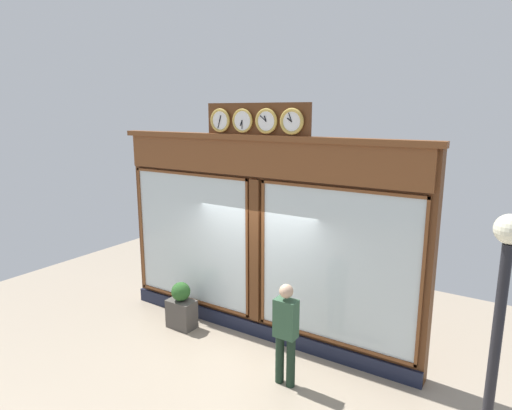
{
  "coord_description": "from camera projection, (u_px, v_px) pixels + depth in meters",
  "views": [
    {
      "loc": [
        -4.26,
        6.64,
        4.28
      ],
      "look_at": [
        0.0,
        0.0,
        2.59
      ],
      "focal_mm": 31.06,
      "sensor_mm": 36.0,
      "label": 1
    }
  ],
  "objects": [
    {
      "name": "planter_shrub",
      "position": [
        181.0,
        292.0,
        8.77
      ],
      "size": [
        0.38,
        0.38,
        0.38
      ],
      "primitive_type": "sphere",
      "color": "#285623",
      "rests_on": "planter_box"
    },
    {
      "name": "pedestrian",
      "position": [
        286.0,
        330.0,
        6.89
      ],
      "size": [
        0.36,
        0.22,
        1.69
      ],
      "color": "#1C2F21",
      "rests_on": "ground_plane"
    },
    {
      "name": "shop_facade",
      "position": [
        260.0,
        236.0,
        8.3
      ],
      "size": [
        6.35,
        0.42,
        4.42
      ],
      "color": "#5B3319",
      "rests_on": "ground_plane"
    },
    {
      "name": "planter_box",
      "position": [
        182.0,
        314.0,
        8.87
      ],
      "size": [
        0.56,
        0.36,
        0.58
      ],
      "primitive_type": "cube",
      "color": "#4C4742",
      "rests_on": "ground_plane"
    },
    {
      "name": "street_lamp",
      "position": [
        498.0,
        330.0,
        4.19
      ],
      "size": [
        0.28,
        0.28,
        3.37
      ],
      "color": "black",
      "rests_on": "ground_plane"
    }
  ]
}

